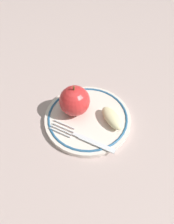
{
  "coord_description": "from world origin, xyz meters",
  "views": [
    {
      "loc": [
        -0.15,
        -0.32,
        0.46
      ],
      "look_at": [
        -0.0,
        -0.0,
        0.04
      ],
      "focal_mm": 35.0,
      "sensor_mm": 36.0,
      "label": 1
    }
  ],
  "objects_px": {
    "apple_red_whole": "(75,101)",
    "apple_slice_front": "(112,118)",
    "fork": "(84,138)",
    "plate": "(87,119)"
  },
  "relations": [
    {
      "from": "fork",
      "to": "plate",
      "type": "bearing_deg",
      "value": -69.27
    },
    {
      "from": "apple_red_whole",
      "to": "apple_slice_front",
      "type": "relative_size",
      "value": 1.13
    },
    {
      "from": "apple_red_whole",
      "to": "apple_slice_front",
      "type": "xyz_separation_m",
      "value": [
        0.07,
        -0.07,
        -0.03
      ]
    },
    {
      "from": "plate",
      "to": "fork",
      "type": "xyz_separation_m",
      "value": [
        -0.03,
        -0.06,
        0.01
      ]
    },
    {
      "from": "apple_red_whole",
      "to": "apple_slice_front",
      "type": "bearing_deg",
      "value": -45.1
    },
    {
      "from": "plate",
      "to": "fork",
      "type": "bearing_deg",
      "value": -121.49
    },
    {
      "from": "plate",
      "to": "apple_slice_front",
      "type": "distance_m",
      "value": 0.07
    },
    {
      "from": "apple_slice_front",
      "to": "plate",
      "type": "bearing_deg",
      "value": 50.32
    },
    {
      "from": "apple_red_whole",
      "to": "fork",
      "type": "xyz_separation_m",
      "value": [
        -0.02,
        -0.09,
        -0.04
      ]
    },
    {
      "from": "plate",
      "to": "apple_red_whole",
      "type": "bearing_deg",
      "value": 121.14
    }
  ]
}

